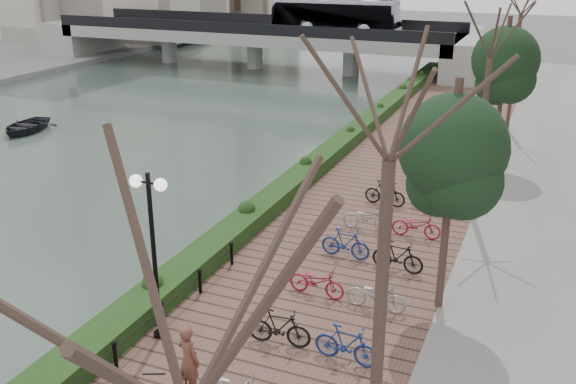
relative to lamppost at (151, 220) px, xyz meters
The scene contains 10 objects.
river_water 26.49m from the lamppost, 129.13° to the left, with size 30.00×130.00×0.02m, color #3F4F47.
promenade 13.54m from the lamppost, 79.20° to the left, with size 8.00×75.00×0.50m, color brown.
hedge 15.66m from the lamppost, 93.55° to the left, with size 1.10×56.00×0.60m, color #203A15.
chain_fence 3.95m from the lamppost, 93.24° to the right, with size 0.10×14.10×0.70m.
lamppost is the anchor object (origin of this frame).
pedestrian 3.52m from the lamppost, 41.23° to the right, with size 0.63×0.42×1.73m, color brown.
bicycle_parking 6.73m from the lamppost, 49.85° to the left, with size 2.40×14.69×1.00m.
street_trees 10.30m from the lamppost, 51.21° to the left, with size 3.20×37.12×6.80m.
bridge 43.04m from the lamppost, 110.39° to the left, with size 36.00×10.77×6.50m.
boat 25.14m from the lamppost, 141.56° to the left, with size 2.66×3.72×0.77m, color #222328.
Camera 1 is at (10.22, -7.33, 9.94)m, focal length 40.00 mm.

